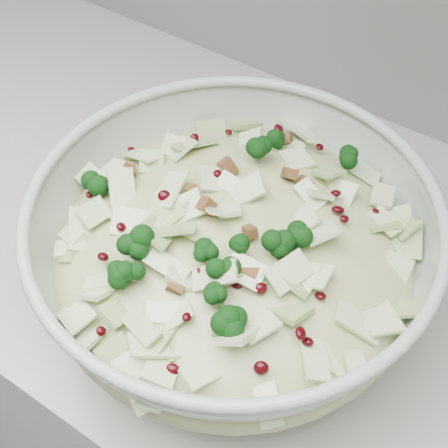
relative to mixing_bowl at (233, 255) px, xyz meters
name	(u,v)px	position (x,y,z in m)	size (l,w,h in m)	color
counter	(81,292)	(-0.41, 0.10, -0.53)	(3.60, 0.60, 0.90)	#A7A7A2
mixing_bowl	(233,255)	(0.00, 0.00, 0.00)	(0.40, 0.40, 0.16)	#A3B4A6
salad	(233,239)	(0.00, 0.00, 0.03)	(0.37, 0.37, 0.16)	#B8C486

